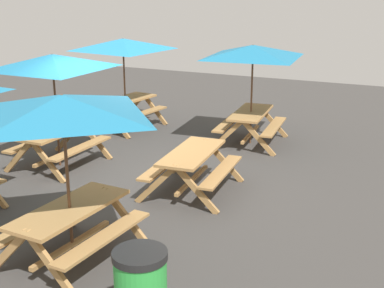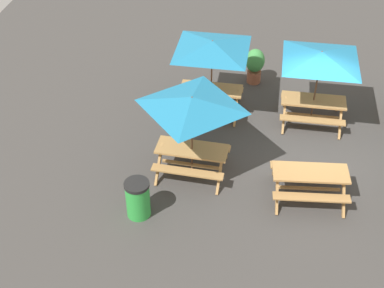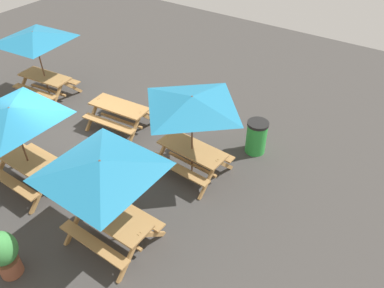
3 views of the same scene
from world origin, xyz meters
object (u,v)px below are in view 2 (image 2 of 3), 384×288
object	(u,v)px
potted_plant_0	(255,64)
trash_bin_green	(138,199)
picnic_table_5	(212,51)
picnic_table_2	(192,108)
picnic_table_0	(310,178)
picnic_table_3	(320,62)

from	to	relation	value
potted_plant_0	trash_bin_green	bearing A→B (deg)	69.72
picnic_table_5	potted_plant_0	distance (m)	2.51
picnic_table_5	picnic_table_2	bearing A→B (deg)	88.03
picnic_table_0	trash_bin_green	bearing A→B (deg)	12.59
picnic_table_0	trash_bin_green	xyz separation A→B (m)	(3.93, 1.24, -0.07)
picnic_table_0	picnic_table_3	distance (m)	3.41
picnic_table_3	trash_bin_green	size ratio (longest dim) A/B	2.89
picnic_table_2	potted_plant_0	size ratio (longest dim) A/B	2.02
picnic_table_2	picnic_table_5	xyz separation A→B (m)	(-0.14, -2.80, 0.00)
picnic_table_0	picnic_table_5	xyz separation A→B (m)	(2.79, -3.24, 1.43)
picnic_table_5	picnic_table_3	bearing A→B (deg)	177.82
picnic_table_3	trash_bin_green	bearing A→B (deg)	47.30
picnic_table_2	picnic_table_3	size ratio (longest dim) A/B	0.83
picnic_table_0	picnic_table_5	world-z (taller)	picnic_table_5
potted_plant_0	picnic_table_0	bearing A→B (deg)	107.91
picnic_table_5	potted_plant_0	world-z (taller)	picnic_table_5
picnic_table_3	trash_bin_green	xyz separation A→B (m)	(4.07, 4.33, -1.49)
picnic_table_0	trash_bin_green	distance (m)	4.12
potted_plant_0	picnic_table_5	bearing A→B (deg)	56.63
picnic_table_0	potted_plant_0	xyz separation A→B (m)	(1.62, -5.01, 0.09)
trash_bin_green	potted_plant_0	distance (m)	6.67
picnic_table_3	trash_bin_green	world-z (taller)	picnic_table_3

